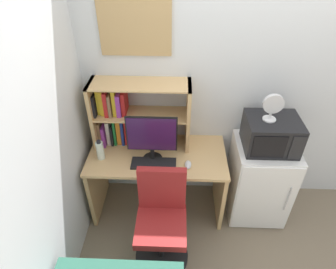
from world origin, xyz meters
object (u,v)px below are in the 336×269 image
(hutch_bookshelf, at_px, (125,113))
(desk_chair, at_px, (162,224))
(keyboard, at_px, (154,164))
(desk_fan, at_px, (273,106))
(water_bottle, at_px, (100,150))
(wall_corkboard, at_px, (135,28))
(mini_fridge, at_px, (259,180))
(microwave, at_px, (271,134))
(computer_mouse, at_px, (188,165))
(monitor, at_px, (152,137))

(hutch_bookshelf, bearing_deg, desk_chair, -62.93)
(keyboard, relative_size, desk_fan, 1.63)
(water_bottle, xyz_separation_m, wall_corkboard, (0.33, 0.37, 0.96))
(mini_fridge, xyz_separation_m, microwave, (0.00, 0.00, 0.56))
(desk_fan, height_order, desk_chair, desk_fan)
(desk_chair, bearing_deg, wall_corkboard, 106.20)
(computer_mouse, bearing_deg, hutch_bookshelf, 150.23)
(microwave, relative_size, desk_chair, 0.49)
(wall_corkboard, bearing_deg, mini_fridge, -13.96)
(hutch_bookshelf, relative_size, keyboard, 2.23)
(hutch_bookshelf, height_order, microwave, hutch_bookshelf)
(hutch_bookshelf, relative_size, computer_mouse, 8.35)
(keyboard, bearing_deg, desk_chair, -77.18)
(monitor, bearing_deg, water_bottle, -179.94)
(computer_mouse, bearing_deg, microwave, 12.76)
(mini_fridge, height_order, wall_corkboard, wall_corkboard)
(microwave, height_order, wall_corkboard, wall_corkboard)
(keyboard, distance_m, computer_mouse, 0.30)
(keyboard, distance_m, desk_fan, 1.10)
(desk_chair, bearing_deg, desk_fan, 31.45)
(monitor, relative_size, mini_fridge, 0.54)
(hutch_bookshelf, xyz_separation_m, mini_fridge, (1.28, -0.17, -0.64))
(hutch_bookshelf, bearing_deg, mini_fridge, -7.65)
(hutch_bookshelf, xyz_separation_m, keyboard, (0.27, -0.32, -0.32))
(hutch_bookshelf, height_order, monitor, hutch_bookshelf)
(computer_mouse, relative_size, microwave, 0.23)
(computer_mouse, distance_m, desk_chair, 0.55)
(desk_chair, bearing_deg, keyboard, 102.82)
(monitor, xyz_separation_m, mini_fridge, (1.02, 0.08, -0.56))
(mini_fridge, bearing_deg, desk_fan, -176.71)
(hutch_bookshelf, xyz_separation_m, water_bottle, (-0.21, -0.25, -0.24))
(mini_fridge, height_order, microwave, microwave)
(monitor, distance_m, desk_chair, 0.74)
(hutch_bookshelf, bearing_deg, keyboard, -49.56)
(computer_mouse, relative_size, desk_fan, 0.43)
(desk_fan, bearing_deg, keyboard, -171.32)
(wall_corkboard, bearing_deg, water_bottle, -131.48)
(keyboard, distance_m, microwave, 1.05)
(monitor, xyz_separation_m, water_bottle, (-0.46, -0.00, -0.16))
(hutch_bookshelf, bearing_deg, desk_fan, -8.07)
(hutch_bookshelf, distance_m, wall_corkboard, 0.74)
(microwave, xyz_separation_m, wall_corkboard, (-1.16, 0.29, 0.79))
(desk_chair, bearing_deg, monitor, 102.72)
(keyboard, height_order, desk_fan, desk_fan)
(computer_mouse, bearing_deg, water_bottle, 174.53)
(desk_fan, distance_m, wall_corkboard, 1.26)
(monitor, bearing_deg, mini_fridge, 4.58)
(microwave, bearing_deg, water_bottle, -176.72)
(mini_fridge, relative_size, microwave, 1.87)
(water_bottle, bearing_deg, mini_fridge, 3.17)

